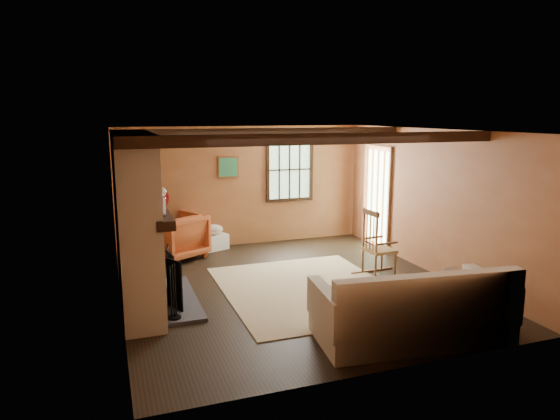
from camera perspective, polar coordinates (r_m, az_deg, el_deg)
name	(u,v)px	position (r m, az deg, el deg)	size (l,w,h in m)	color
ground	(290,287)	(7.83, 1.19, -8.74)	(5.50, 5.50, 0.00)	black
room_envelope	(298,179)	(7.76, 2.10, 3.51)	(5.02, 5.52, 2.44)	#9E6038
fireplace	(138,228)	(7.07, -15.91, -2.01)	(1.02, 2.30, 2.40)	#9B5D3C
rug	(307,289)	(7.72, 3.13, -9.02)	(2.50, 3.00, 0.01)	tan
rocking_chair	(377,248)	(8.38, 11.06, -4.25)	(0.83, 0.48, 1.12)	#A2774F
sofa	(414,313)	(6.20, 15.06, -11.32)	(2.38, 1.26, 0.92)	beige
firewood_pile	(151,250)	(9.74, -14.52, -4.43)	(0.62, 0.11, 0.23)	brown
laundry_basket	(213,242)	(9.96, -7.62, -3.61)	(0.50, 0.38, 0.30)	white
basket_pillow	(213,230)	(9.90, -7.66, -2.23)	(0.39, 0.31, 0.19)	beige
armchair	(177,236)	(9.40, -11.72, -2.95)	(0.89, 0.91, 0.83)	#BF6026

